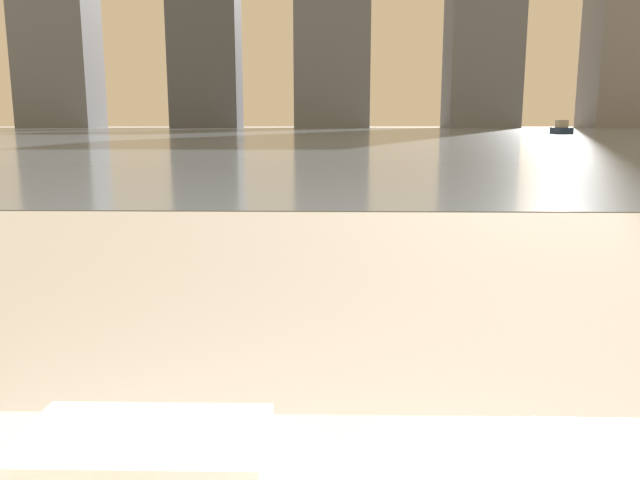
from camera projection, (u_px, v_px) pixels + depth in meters
The scene contains 7 objects.
towel_stack at pixel (146, 463), 0.75m from camera, with size 0.30×0.16×0.08m.
harbor_water at pixel (332, 133), 60.97m from camera, with size 180.00×110.00×0.01m.
harbor_boat_2 at pixel (561, 129), 53.17m from camera, with size 1.24×3.20×1.18m.
skyline_tower_0 at pixel (54, 5), 113.03m from camera, with size 13.38×10.13×43.94m.
skyline_tower_1 at pixel (204, 11), 112.65m from camera, with size 12.29×8.60×41.49m.
skyline_tower_2 at pixel (332, 50), 113.41m from camera, with size 13.27×13.83×27.87m.
skyline_tower_3 at pixel (484, 9), 111.52m from camera, with size 12.69×10.23×41.78m.
Camera 1 is at (0.18, 0.12, 0.98)m, focal length 35.00 mm.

